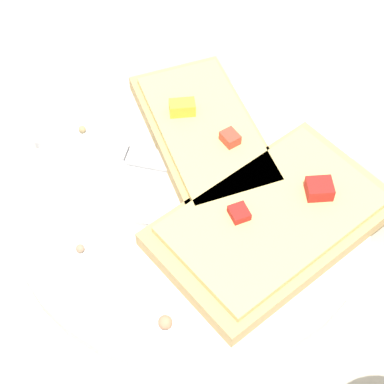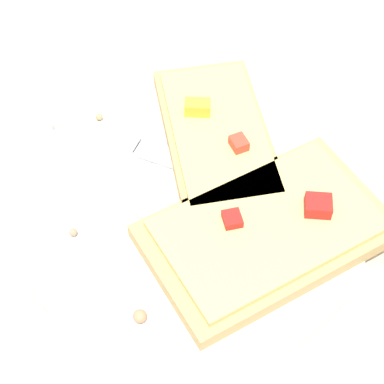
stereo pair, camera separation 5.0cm
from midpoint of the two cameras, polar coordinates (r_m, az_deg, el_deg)
The scene contains 7 objects.
ground_plane at distance 0.52m, azimuth -2.76°, elevation -1.64°, with size 4.00×4.00×0.00m, color #BCB29E.
plate at distance 0.52m, azimuth -2.79°, elevation -1.25°, with size 0.28×0.28×0.01m.
fork at distance 0.50m, azimuth -5.59°, elevation -2.89°, with size 0.03×0.20×0.01m.
knife at distance 0.54m, azimuth -7.61°, elevation 3.03°, with size 0.03×0.21×0.01m.
pizza_slice_main at distance 0.49m, azimuth 4.30°, elevation -2.70°, with size 0.21×0.19×0.03m.
pizza_slice_corner at distance 0.54m, azimuth -1.44°, elevation 5.02°, with size 0.19×0.17×0.03m.
crumb_scatter at distance 0.48m, azimuth -1.59°, elevation -5.33°, with size 0.16×0.21×0.01m.
Camera 1 is at (-0.29, -0.08, 0.42)m, focal length 60.00 mm.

